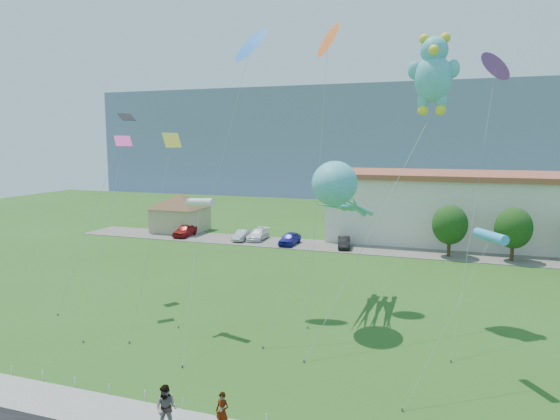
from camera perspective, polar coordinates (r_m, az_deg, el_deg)
The scene contains 24 objects.
ground at distance 25.12m, azimuth -7.30°, elevation -20.57°, with size 160.00×160.00×0.00m, color #264F16.
parking_strip at distance 56.89m, azimuth 8.55°, elevation -4.31°, with size 70.00×6.00×0.06m, color #59544C.
hill_ridge at distance 140.09m, azimuth 15.11°, elevation 7.82°, with size 160.00×50.00×25.00m, color slate.
pavilion at distance 67.58m, azimuth -11.32°, elevation 0.13°, with size 9.20×9.20×5.00m.
rope_fence at distance 23.99m, azimuth -8.79°, elevation -21.38°, with size 26.05×0.05×0.50m.
tree_near at distance 54.40m, azimuth 18.84°, elevation -1.60°, with size 3.60×3.60×5.47m.
tree_mid at distance 54.74m, azimuth 25.13°, elevation -1.87°, with size 3.60×3.60×5.47m.
pedestrian_left at distance 22.26m, azimuth -6.61°, elevation -21.88°, with size 0.59×0.39×1.61m, color gray.
pedestrian_right at distance 22.50m, azimuth -12.86°, elevation -21.21°, with size 0.95×0.74×1.95m, color gray.
parked_car_red at distance 63.98m, azimuth -10.79°, elevation -2.29°, with size 1.76×4.38×1.49m, color #9E1314.
parked_car_silver at distance 60.48m, azimuth -4.35°, elevation -2.89°, with size 1.30×3.72×1.23m, color #B3B2B9.
parked_car_white at distance 60.66m, azimuth -2.53°, elevation -2.81°, with size 1.81×4.44×1.29m, color white.
parked_car_blue at distance 57.81m, azimuth 1.13°, elevation -3.28°, with size 1.67×4.16×1.42m, color navy.
parked_car_black at distance 56.48m, azimuth 7.32°, elevation -3.68°, with size 1.34×3.84×1.27m, color black.
octopus_kite at distance 33.26m, azimuth 6.76°, elevation 1.88°, with size 4.40×12.43×10.71m.
teddy_bear_kite at distance 35.77m, azimuth 17.13°, elevation 14.81°, with size 7.41×11.84×18.97m.
small_kite_pink at distance 36.03m, azimuth -17.93°, elevation 5.24°, with size 2.10×7.25×12.38m.
small_kite_black at distance 40.07m, azimuth -17.98°, elevation 7.62°, with size 2.16×7.33×14.22m.
small_kite_purple at distance 38.19m, azimuth 23.34°, elevation 14.23°, with size 3.07×11.49×17.71m.
small_kite_yellow at distance 32.92m, azimuth -12.76°, elevation 5.37°, with size 1.29×5.39×12.43m.
small_kite_white at distance 31.80m, azimuth -9.13°, elevation 0.76°, with size 2.14×6.99×8.56m.
small_kite_orange at distance 38.52m, azimuth 5.45°, elevation 18.11°, with size 1.80×8.15×20.00m.
small_kite_blue at distance 36.89m, azimuth -3.59°, elevation 17.58°, with size 3.33×7.53×19.33m.
small_kite_cyan at distance 26.99m, azimuth 22.86°, elevation -2.91°, with size 3.88×6.29×7.67m.
Camera 1 is at (9.98, -19.73, 11.93)m, focal length 32.00 mm.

